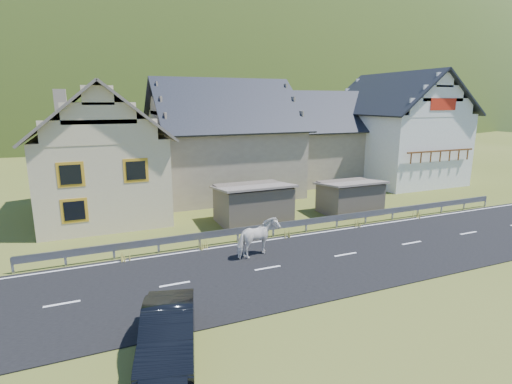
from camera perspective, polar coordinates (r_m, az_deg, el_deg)
name	(u,v)px	position (r m, az deg, el deg)	size (l,w,h in m)	color
ground	(345,255)	(19.34, 12.66, -8.82)	(160.00, 160.00, 0.00)	#444F17
road	(345,255)	(19.33, 12.66, -8.76)	(60.00, 7.00, 0.04)	black
lane_markings	(345,254)	(19.32, 12.67, -8.69)	(60.00, 6.60, 0.01)	silver
guardrail	(306,222)	(22.06, 7.20, -4.32)	(28.10, 0.09, 0.75)	#93969B
shed_left	(253,204)	(23.50, -0.44, -1.79)	(4.30, 3.30, 2.40)	brown
shed_right	(350,198)	(26.22, 13.24, -0.81)	(3.80, 2.90, 2.20)	brown
house_cream	(100,146)	(26.66, -21.45, 6.20)	(7.80, 9.80, 8.30)	beige
house_stone_a	(223,133)	(31.15, -4.77, 8.38)	(10.80, 9.80, 8.90)	gray
house_stone_b	(320,133)	(37.25, 9.17, 8.38)	(9.80, 8.80, 8.10)	gray
house_white	(396,124)	(38.42, 19.36, 9.19)	(8.80, 10.80, 9.70)	white
mountain	(126,160)	(197.01, -18.13, 4.33)	(440.00, 280.00, 260.00)	#26340E
horse	(258,238)	(18.38, 0.25, -6.60)	(2.08, 0.95, 1.76)	silver
car	(168,333)	(12.14, -12.46, -19.02)	(1.46, 4.18, 1.38)	black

